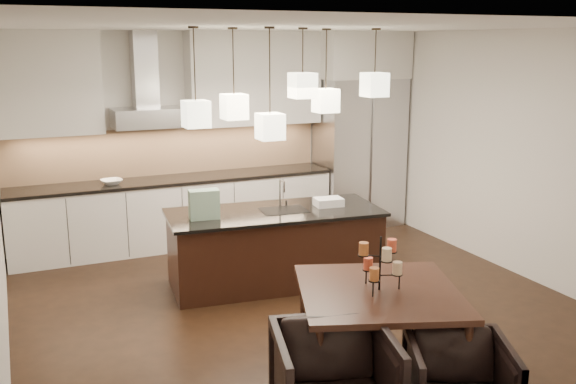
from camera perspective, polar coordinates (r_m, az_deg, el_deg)
name	(u,v)px	position (r m, az deg, el deg)	size (l,w,h in m)	color
floor	(296,304)	(6.78, 0.70, -9.94)	(5.50, 5.50, 0.02)	black
ceiling	(297,25)	(6.24, 0.77, 14.62)	(5.50, 5.50, 0.02)	white
wall_back	(213,136)	(8.91, -6.71, 5.00)	(5.50, 0.02, 2.80)	silver
wall_front	(485,253)	(4.10, 17.09, -5.23)	(5.50, 0.02, 2.80)	silver
wall_right	(512,153)	(7.90, 19.28, 3.31)	(0.02, 5.50, 2.80)	silver
refrigerator	(359,153)	(9.45, 6.31, 3.49)	(1.20, 0.72, 2.15)	#B7B7BA
fridge_panel	(361,55)	(9.32, 6.53, 12.00)	(1.26, 0.72, 0.65)	silver
lower_cabinets	(177,213)	(8.63, -9.85, -1.89)	(4.21, 0.62, 0.88)	silver
countertop	(175,180)	(8.52, -9.97, 1.10)	(4.21, 0.66, 0.04)	black
backsplash	(169,151)	(8.74, -10.54, 3.62)	(4.21, 0.02, 0.63)	#DAAC83
upper_cab_left	(47,83)	(8.27, -20.67, 9.03)	(1.25, 0.35, 1.25)	silver
upper_cab_right	(254,78)	(8.83, -3.00, 10.06)	(1.86, 0.35, 1.25)	silver
hood_canopy	(149,118)	(8.37, -12.28, 6.48)	(0.90, 0.52, 0.24)	#B7B7BA
hood_chimney	(144,69)	(8.43, -12.64, 10.60)	(0.30, 0.28, 0.96)	#B7B7BA
fruit_bowl	(112,182)	(8.31, -15.41, 0.88)	(0.26, 0.26, 0.06)	silver
island_body	(275,248)	(7.20, -1.19, -5.04)	(2.28, 0.91, 0.80)	black
island_top	(275,212)	(7.08, -1.21, -1.81)	(2.35, 0.98, 0.04)	black
faucet	(280,193)	(7.15, -0.72, -0.09)	(0.09, 0.22, 0.35)	silver
tote_bag	(204,204)	(6.79, -7.47, -1.09)	(0.31, 0.16, 0.31)	#1C5E3B
food_container	(328,202)	(7.29, 3.62, -0.89)	(0.31, 0.22, 0.09)	silver
dining_table	(378,333)	(5.32, 7.97, -12.32)	(1.24, 1.24, 0.75)	black
candelabra	(380,263)	(5.10, 8.19, -6.30)	(0.36, 0.36, 0.44)	black
candle_a	(397,268)	(5.14, 9.70, -6.67)	(0.08, 0.08, 0.10)	#DCB98B
candle_b	(368,264)	(5.21, 7.14, -6.33)	(0.08, 0.08, 0.10)	#D74E30
candle_c	(374,274)	(4.99, 7.67, -7.23)	(0.08, 0.08, 0.10)	#AF5E2B
candle_d	(392,245)	(5.17, 9.21, -4.69)	(0.08, 0.08, 0.10)	#D74E30
candle_e	(364,249)	(5.05, 6.74, -5.02)	(0.08, 0.08, 0.10)	#AF5E2B
candle_f	(387,254)	(4.95, 8.77, -5.50)	(0.08, 0.08, 0.10)	#DCB98B
armchair_left	(334,383)	(4.60, 4.14, -16.56)	(0.80, 0.83, 0.75)	black
pendant_a	(196,114)	(6.35, -8.18, 6.88)	(0.24, 0.24, 0.26)	#EDEAC6
pendant_b	(234,107)	(6.71, -4.81, 7.57)	(0.24, 0.24, 0.26)	#EDEAC6
pendant_c	(303,86)	(6.74, 1.31, 9.44)	(0.24, 0.24, 0.26)	#EDEAC6
pendant_d	(326,101)	(7.21, 3.37, 8.11)	(0.24, 0.24, 0.26)	#EDEAC6
pendant_e	(374,85)	(7.19, 7.70, 9.43)	(0.24, 0.24, 0.26)	#EDEAC6
pendant_f	(270,127)	(6.41, -1.60, 5.84)	(0.24, 0.24, 0.26)	#EDEAC6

